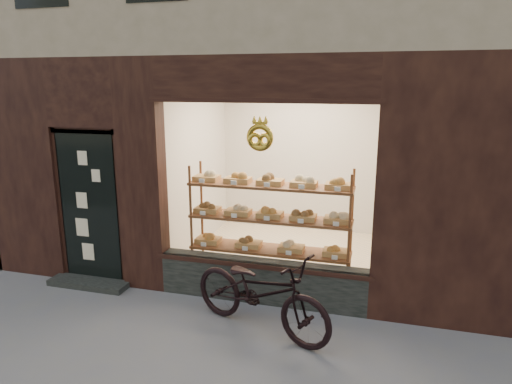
% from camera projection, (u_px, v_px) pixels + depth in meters
% --- Properties ---
extents(display_shelf, '(2.20, 0.45, 1.70)m').
position_uv_depth(display_shelf, '(270.00, 226.00, 6.17)').
color(display_shelf, brown).
rests_on(display_shelf, ground).
extents(bicycle, '(1.94, 1.24, 0.96)m').
position_uv_depth(bicycle, '(260.00, 292.00, 5.15)').
color(bicycle, black).
rests_on(bicycle, ground).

